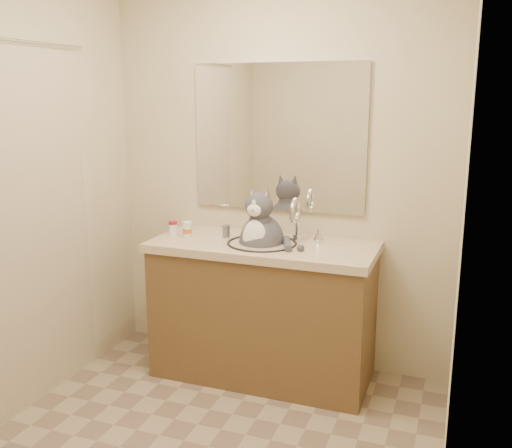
{
  "coord_description": "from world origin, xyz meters",
  "views": [
    {
      "loc": [
        1.1,
        -2.13,
        1.71
      ],
      "look_at": [
        0.07,
        0.65,
        1.04
      ],
      "focal_mm": 40.0,
      "sensor_mm": 36.0,
      "label": 1
    }
  ],
  "objects_px": {
    "cat": "(261,240)",
    "grey_canister": "(226,231)",
    "pill_bottle_redcap": "(173,228)",
    "pill_bottle_orange": "(187,230)"
  },
  "relations": [
    {
      "from": "grey_canister",
      "to": "pill_bottle_redcap",
      "type": "bearing_deg",
      "value": -167.48
    },
    {
      "from": "pill_bottle_redcap",
      "to": "pill_bottle_orange",
      "type": "xyz_separation_m",
      "value": [
        0.1,
        -0.01,
        0.0
      ]
    },
    {
      "from": "cat",
      "to": "grey_canister",
      "type": "height_order",
      "value": "cat"
    },
    {
      "from": "cat",
      "to": "pill_bottle_orange",
      "type": "xyz_separation_m",
      "value": [
        -0.47,
        -0.03,
        0.03
      ]
    },
    {
      "from": "pill_bottle_orange",
      "to": "grey_canister",
      "type": "relative_size",
      "value": 1.28
    },
    {
      "from": "pill_bottle_orange",
      "to": "grey_canister",
      "type": "distance_m",
      "value": 0.24
    },
    {
      "from": "cat",
      "to": "pill_bottle_orange",
      "type": "relative_size",
      "value": 5.66
    },
    {
      "from": "cat",
      "to": "pill_bottle_orange",
      "type": "distance_m",
      "value": 0.48
    },
    {
      "from": "cat",
      "to": "grey_canister",
      "type": "relative_size",
      "value": 7.24
    },
    {
      "from": "pill_bottle_redcap",
      "to": "grey_canister",
      "type": "distance_m",
      "value": 0.34
    }
  ]
}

